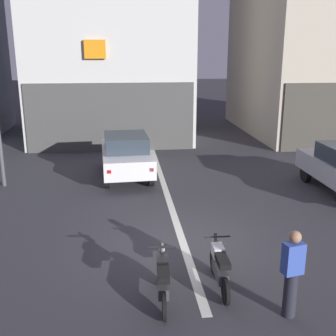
# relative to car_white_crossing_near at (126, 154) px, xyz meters

# --- Properties ---
(ground_plane) EXTENTS (120.00, 120.00, 0.00)m
(ground_plane) POSITION_rel_car_white_crossing_near_xyz_m (1.30, -5.89, -0.89)
(ground_plane) COLOR #333338
(lane_centre_line) EXTENTS (0.20, 18.00, 0.01)m
(lane_centre_line) POSITION_rel_car_white_crossing_near_xyz_m (1.30, 0.11, -0.88)
(lane_centre_line) COLOR silver
(lane_centre_line) RESTS_ON ground
(car_white_crossing_near) EXTENTS (1.98, 4.19, 1.64)m
(car_white_crossing_near) POSITION_rel_car_white_crossing_near_xyz_m (0.00, 0.00, 0.00)
(car_white_crossing_near) COLOR black
(car_white_crossing_near) RESTS_ON ground
(motorcycle_black_row_leftmost) EXTENTS (0.55, 1.67, 0.98)m
(motorcycle_black_row_leftmost) POSITION_rel_car_white_crossing_near_xyz_m (0.56, -8.26, -0.43)
(motorcycle_black_row_leftmost) COLOR black
(motorcycle_black_row_leftmost) RESTS_ON ground
(motorcycle_white_row_left_mid) EXTENTS (0.55, 1.67, 0.98)m
(motorcycle_white_row_left_mid) POSITION_rel_car_white_crossing_near_xyz_m (1.74, -7.91, -0.43)
(motorcycle_white_row_left_mid) COLOR black
(motorcycle_white_row_left_mid) RESTS_ON ground
(person_by_motorcycles) EXTENTS (0.40, 0.29, 1.67)m
(person_by_motorcycles) POSITION_rel_car_white_crossing_near_xyz_m (2.78, -8.99, -0.03)
(person_by_motorcycles) COLOR #23232D
(person_by_motorcycles) RESTS_ON ground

